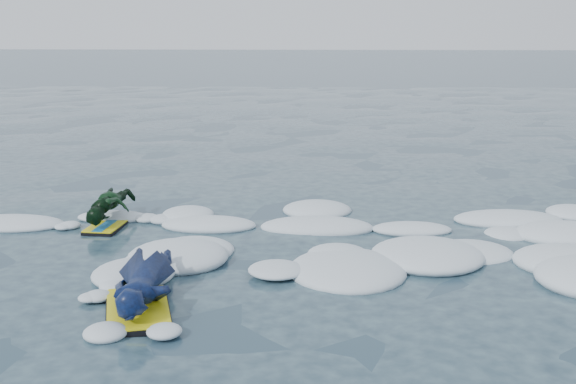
{
  "coord_description": "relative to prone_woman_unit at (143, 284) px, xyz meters",
  "views": [
    {
      "loc": [
        0.09,
        -7.16,
        2.48
      ],
      "look_at": [
        -0.27,
        1.6,
        0.41
      ],
      "focal_mm": 45.0,
      "sensor_mm": 36.0,
      "label": 1
    }
  ],
  "objects": [
    {
      "name": "ground",
      "position": [
        1.46,
        1.14,
        -0.2
      ],
      "size": [
        120.0,
        120.0,
        0.0
      ],
      "primitive_type": "plane",
      "color": "#1C3744",
      "rests_on": "ground"
    },
    {
      "name": "prone_woman_unit",
      "position": [
        0.0,
        0.0,
        0.0
      ],
      "size": [
        0.79,
        1.56,
        0.38
      ],
      "rotation": [
        0.0,
        0.0,
        1.84
      ],
      "color": "black",
      "rests_on": "ground"
    },
    {
      "name": "prone_child_unit",
      "position": [
        -1.03,
        2.59,
        0.01
      ],
      "size": [
        0.6,
        1.12,
        0.41
      ],
      "rotation": [
        0.0,
        0.0,
        1.48
      ],
      "color": "black",
      "rests_on": "ground"
    },
    {
      "name": "foam_band",
      "position": [
        1.46,
        2.17,
        -0.2
      ],
      "size": [
        12.0,
        3.1,
        0.3
      ],
      "primitive_type": null,
      "color": "white",
      "rests_on": "ground"
    }
  ]
}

